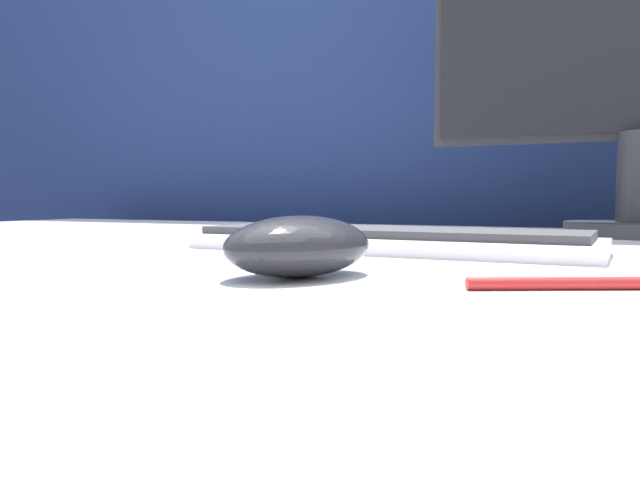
% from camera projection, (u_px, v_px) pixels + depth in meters
% --- Properties ---
extents(partition_panel, '(5.00, 0.03, 1.45)m').
position_uv_depth(partition_panel, '(515.00, 234.00, 1.30)').
color(partition_panel, navy).
rests_on(partition_panel, ground_plane).
extents(computer_mouse_near, '(0.12, 0.14, 0.04)m').
position_uv_depth(computer_mouse_near, '(299.00, 246.00, 0.44)').
color(computer_mouse_near, '#232328').
rests_on(computer_mouse_near, desk).
extents(keyboard, '(0.42, 0.15, 0.02)m').
position_uv_depth(keyboard, '(389.00, 240.00, 0.65)').
color(keyboard, silver).
rests_on(keyboard, desk).
extents(pen, '(0.14, 0.07, 0.01)m').
position_uv_depth(pen, '(592.00, 283.00, 0.38)').
color(pen, red).
rests_on(pen, desk).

